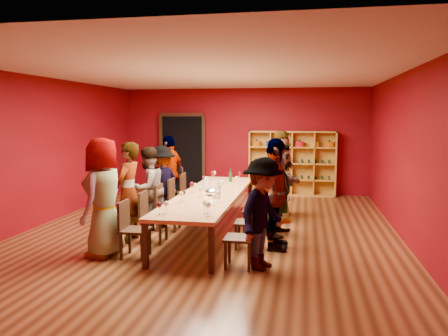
# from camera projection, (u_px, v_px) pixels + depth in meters

# --- Properties ---
(room_shell) EXTENTS (7.10, 9.10, 3.04)m
(room_shell) POSITION_uv_depth(u_px,v_px,m) (210.00, 154.00, 8.19)
(room_shell) COLOR #512C15
(room_shell) RESTS_ON ground
(tasting_table) EXTENTS (1.10, 4.50, 0.75)m
(tasting_table) POSITION_uv_depth(u_px,v_px,m) (210.00, 196.00, 8.28)
(tasting_table) COLOR tan
(tasting_table) RESTS_ON ground
(doorway) EXTENTS (1.40, 0.17, 2.30)m
(doorway) POSITION_uv_depth(u_px,v_px,m) (183.00, 153.00, 12.89)
(doorway) COLOR black
(doorway) RESTS_ON ground
(shelving_unit) EXTENTS (2.40, 0.40, 1.80)m
(shelving_unit) POSITION_uv_depth(u_px,v_px,m) (292.00, 160.00, 12.21)
(shelving_unit) COLOR #C58A2C
(shelving_unit) RESTS_ON ground
(chair_person_left_0) EXTENTS (0.42, 0.42, 0.89)m
(chair_person_left_0) POSITION_uv_depth(u_px,v_px,m) (130.00, 226.00, 6.82)
(chair_person_left_0) COLOR black
(chair_person_left_0) RESTS_ON ground
(person_left_0) EXTENTS (0.57, 0.95, 1.87)m
(person_left_0) POSITION_uv_depth(u_px,v_px,m) (103.00, 197.00, 6.85)
(person_left_0) COLOR #D08B8E
(person_left_0) RESTS_ON ground
(chair_person_left_1) EXTENTS (0.42, 0.42, 0.89)m
(chair_person_left_1) POSITION_uv_depth(u_px,v_px,m) (149.00, 214.00, 7.64)
(chair_person_left_1) COLOR black
(chair_person_left_1) RESTS_ON ground
(person_left_1) EXTENTS (0.51, 0.67, 1.76)m
(person_left_1) POSITION_uv_depth(u_px,v_px,m) (128.00, 192.00, 7.66)
(person_left_1) COLOR #141539
(person_left_1) RESTS_ON ground
(chair_person_left_2) EXTENTS (0.42, 0.42, 0.89)m
(chair_person_left_2) POSITION_uv_depth(u_px,v_px,m) (164.00, 205.00, 8.45)
(chair_person_left_2) COLOR black
(chair_person_left_2) RESTS_ON ground
(person_left_2) EXTENTS (0.72, 0.89, 1.62)m
(person_left_2) POSITION_uv_depth(u_px,v_px,m) (148.00, 188.00, 8.47)
(person_left_2) COLOR #CF8B99
(person_left_2) RESTS_ON ground
(chair_person_left_3) EXTENTS (0.42, 0.42, 0.89)m
(chair_person_left_3) POSITION_uv_depth(u_px,v_px,m) (176.00, 197.00, 9.24)
(chair_person_left_3) COLOR black
(chair_person_left_3) RESTS_ON ground
(person_left_3) EXTENTS (0.74, 1.10, 1.58)m
(person_left_3) POSITION_uv_depth(u_px,v_px,m) (162.00, 183.00, 9.27)
(person_left_3) COLOR #4F4F54
(person_left_3) RESTS_ON ground
(chair_person_left_4) EXTENTS (0.42, 0.42, 0.89)m
(chair_person_left_4) POSITION_uv_depth(u_px,v_px,m) (188.00, 190.00, 10.12)
(chair_person_left_4) COLOR black
(chair_person_left_4) RESTS_ON ground
(person_left_4) EXTENTS (0.74, 1.12, 1.76)m
(person_left_4) POSITION_uv_depth(u_px,v_px,m) (170.00, 173.00, 10.15)
(person_left_4) COLOR beige
(person_left_4) RESTS_ON ground
(chair_person_right_0) EXTENTS (0.42, 0.42, 0.89)m
(chair_person_right_0) POSITION_uv_depth(u_px,v_px,m) (245.00, 234.00, 6.34)
(chair_person_right_0) COLOR black
(chair_person_right_0) RESTS_ON ground
(person_right_0) EXTENTS (0.78, 1.13, 1.62)m
(person_right_0) POSITION_uv_depth(u_px,v_px,m) (263.00, 214.00, 6.26)
(person_right_0) COLOR #5375AA
(person_right_0) RESTS_ON ground
(chair_person_right_1) EXTENTS (0.42, 0.42, 0.89)m
(chair_person_right_1) POSITION_uv_depth(u_px,v_px,m) (252.00, 219.00, 7.28)
(chair_person_right_1) COLOR black
(chair_person_right_1) RESTS_ON ground
(person_right_1) EXTENTS (0.51, 1.09, 1.85)m
(person_right_1) POSITION_uv_depth(u_px,v_px,m) (275.00, 194.00, 7.16)
(person_right_1) COLOR beige
(person_right_1) RESTS_ON ground
(chair_person_right_2) EXTENTS (0.42, 0.42, 0.89)m
(chair_person_right_2) POSITION_uv_depth(u_px,v_px,m) (258.00, 208.00, 8.20)
(chair_person_right_2) COLOR black
(chair_person_right_2) RESTS_ON ground
(person_right_2) EXTENTS (0.75, 1.65, 1.72)m
(person_right_2) POSITION_uv_depth(u_px,v_px,m) (279.00, 189.00, 8.08)
(person_right_2) COLOR silver
(person_right_2) RESTS_ON ground
(chair_person_right_3) EXTENTS (0.42, 0.42, 0.89)m
(chair_person_right_3) POSITION_uv_depth(u_px,v_px,m) (264.00, 198.00, 9.21)
(chair_person_right_3) COLOR black
(chair_person_right_3) RESTS_ON ground
(person_right_3) EXTENTS (0.68, 0.88, 1.60)m
(person_right_3) POSITION_uv_depth(u_px,v_px,m) (278.00, 184.00, 9.12)
(person_right_3) COLOR #4F4F54
(person_right_3) RESTS_ON ground
(chair_person_right_4) EXTENTS (0.42, 0.42, 0.89)m
(chair_person_right_4) POSITION_uv_depth(u_px,v_px,m) (266.00, 193.00, 9.79)
(chair_person_right_4) COLOR black
(chair_person_right_4) RESTS_ON ground
(person_right_4) EXTENTS (0.63, 0.78, 1.89)m
(person_right_4) POSITION_uv_depth(u_px,v_px,m) (283.00, 173.00, 9.66)
(person_right_4) COLOR #494A4E
(person_right_4) RESTS_ON ground
(wine_glass_0) EXTENTS (0.07, 0.07, 0.18)m
(wine_glass_0) POSITION_uv_depth(u_px,v_px,m) (205.00, 181.00, 9.02)
(wine_glass_0) COLOR white
(wine_glass_0) RESTS_ON tasting_table
(wine_glass_1) EXTENTS (0.07, 0.07, 0.18)m
(wine_glass_1) POSITION_uv_depth(u_px,v_px,m) (195.00, 186.00, 8.37)
(wine_glass_1) COLOR white
(wine_glass_1) RESTS_ON tasting_table
(wine_glass_2) EXTENTS (0.09, 0.09, 0.22)m
(wine_glass_2) POSITION_uv_depth(u_px,v_px,m) (192.00, 185.00, 8.25)
(wine_glass_2) COLOR white
(wine_glass_2) RESTS_ON tasting_table
(wine_glass_3) EXTENTS (0.08, 0.08, 0.20)m
(wine_glass_3) POSITION_uv_depth(u_px,v_px,m) (200.00, 189.00, 7.81)
(wine_glass_3) COLOR white
(wine_glass_3) RESTS_ON tasting_table
(wine_glass_4) EXTENTS (0.08, 0.08, 0.19)m
(wine_glass_4) POSITION_uv_depth(u_px,v_px,m) (214.00, 197.00, 7.15)
(wine_glass_4) COLOR white
(wine_glass_4) RESTS_ON tasting_table
(wine_glass_5) EXTENTS (0.08, 0.08, 0.19)m
(wine_glass_5) POSITION_uv_depth(u_px,v_px,m) (181.00, 194.00, 7.38)
(wine_glass_5) COLOR white
(wine_glass_5) RESTS_ON tasting_table
(wine_glass_6) EXTENTS (0.08, 0.08, 0.19)m
(wine_glass_6) POSITION_uv_depth(u_px,v_px,m) (214.00, 173.00, 10.16)
(wine_glass_6) COLOR white
(wine_glass_6) RESTS_ON tasting_table
(wine_glass_7) EXTENTS (0.08, 0.08, 0.20)m
(wine_glass_7) POSITION_uv_depth(u_px,v_px,m) (237.00, 179.00, 9.16)
(wine_glass_7) COLOR white
(wine_glass_7) RESTS_ON tasting_table
(wine_glass_8) EXTENTS (0.08, 0.08, 0.20)m
(wine_glass_8) POSITION_uv_depth(u_px,v_px,m) (222.00, 183.00, 8.61)
(wine_glass_8) COLOR white
(wine_glass_8) RESTS_ON tasting_table
(wine_glass_9) EXTENTS (0.08, 0.08, 0.20)m
(wine_glass_9) POSITION_uv_depth(u_px,v_px,m) (212.00, 174.00, 9.98)
(wine_glass_9) COLOR white
(wine_glass_9) RESTS_ON tasting_table
(wine_glass_10) EXTENTS (0.09, 0.09, 0.21)m
(wine_glass_10) POSITION_uv_depth(u_px,v_px,m) (218.00, 193.00, 7.37)
(wine_glass_10) COLOR white
(wine_glass_10) RESTS_ON tasting_table
(wine_glass_11) EXTENTS (0.07, 0.07, 0.19)m
(wine_glass_11) POSITION_uv_depth(u_px,v_px,m) (159.00, 206.00, 6.47)
(wine_glass_11) COLOR white
(wine_glass_11) RESTS_ON tasting_table
(wine_glass_12) EXTENTS (0.08, 0.08, 0.19)m
(wine_glass_12) POSITION_uv_depth(u_px,v_px,m) (166.00, 204.00, 6.54)
(wine_glass_12) COLOR white
(wine_glass_12) RESTS_ON tasting_table
(wine_glass_13) EXTENTS (0.09, 0.09, 0.22)m
(wine_glass_13) POSITION_uv_depth(u_px,v_px,m) (208.00, 205.00, 6.36)
(wine_glass_13) COLOR white
(wine_glass_13) RESTS_ON tasting_table
(wine_glass_14) EXTENTS (0.08, 0.08, 0.20)m
(wine_glass_14) POSITION_uv_depth(u_px,v_px,m) (204.00, 178.00, 9.22)
(wine_glass_14) COLOR white
(wine_glass_14) RESTS_ON tasting_table
(wine_glass_15) EXTENTS (0.08, 0.08, 0.19)m
(wine_glass_15) POSITION_uv_depth(u_px,v_px,m) (240.00, 174.00, 10.08)
(wine_glass_15) COLOR white
(wine_glass_15) RESTS_ON tasting_table
(wine_glass_16) EXTENTS (0.08, 0.08, 0.20)m
(wine_glass_16) POSITION_uv_depth(u_px,v_px,m) (205.00, 204.00, 6.55)
(wine_glass_16) COLOR white
(wine_glass_16) RESTS_ON tasting_table
(wine_glass_17) EXTENTS (0.07, 0.07, 0.18)m
(wine_glass_17) POSITION_uv_depth(u_px,v_px,m) (184.00, 193.00, 7.54)
(wine_glass_17) COLOR white
(wine_glass_17) RESTS_ON tasting_table
(spittoon_bowl) EXTENTS (0.27, 0.27, 0.15)m
(spittoon_bowl) POSITION_uv_depth(u_px,v_px,m) (212.00, 192.00, 8.07)
(spittoon_bowl) COLOR silver
(spittoon_bowl) RESTS_ON tasting_table
(carafe_a) EXTENTS (0.13, 0.13, 0.26)m
(carafe_a) POSITION_uv_depth(u_px,v_px,m) (206.00, 184.00, 8.64)
(carafe_a) COLOR white
(carafe_a) RESTS_ON tasting_table
(carafe_b) EXTENTS (0.13, 0.13, 0.29)m
(carafe_b) POSITION_uv_depth(u_px,v_px,m) (218.00, 191.00, 7.74)
(carafe_b) COLOR white
(carafe_b) RESTS_ON tasting_table
(wine_bottle) EXTENTS (0.09, 0.09, 0.29)m
(wine_bottle) POSITION_uv_depth(u_px,v_px,m) (231.00, 177.00, 9.72)
(wine_bottle) COLOR #153A19
(wine_bottle) RESTS_ON tasting_table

